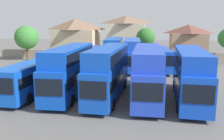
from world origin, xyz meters
TOP-DOWN VIEW (x-y plane):
  - ground at (0.00, 18.00)m, footprint 140.00×140.00m
  - depot_boundary_wall at (0.00, 24.86)m, footprint 56.00×0.50m
  - bus_1 at (-7.74, -0.31)m, footprint 2.85×10.90m
  - bus_2 at (-3.93, 0.14)m, footprint 3.00×11.64m
  - bus_3 at (0.16, -0.25)m, footprint 2.80×11.44m
  - bus_4 at (3.97, 0.12)m, footprint 2.82×11.89m
  - bus_5 at (7.95, -0.28)m, footprint 3.05×11.17m
  - bus_6 at (-5.59, 14.78)m, footprint 3.05×10.68m
  - bus_7 at (-1.54, 14.76)m, footprint 3.19×10.27m
  - bus_8 at (1.39, 14.89)m, footprint 3.18×11.22m
  - bus_9 at (5.84, 15.23)m, footprint 3.48×10.93m
  - house_terrace_left at (-13.47, 32.47)m, footprint 10.48×8.21m
  - house_terrace_centre at (-1.49, 33.20)m, footprint 9.09×6.42m
  - house_terrace_right at (12.55, 32.54)m, footprint 8.04×6.72m
  - tree_behind_wall at (3.22, 27.36)m, footprint 3.91×3.91m
  - tree_right_of_lot at (-20.44, 21.86)m, footprint 4.71×4.71m

SIDE VIEW (x-z plane):
  - ground at x=0.00m, z-range 0.00..0.00m
  - depot_boundary_wall at x=0.00m, z-range 0.00..1.80m
  - bus_1 at x=-7.74m, z-range 0.24..3.62m
  - bus_6 at x=-5.59m, z-range 0.24..3.66m
  - bus_9 at x=5.84m, z-range 0.25..3.72m
  - bus_8 at x=1.39m, z-range 0.31..5.16m
  - bus_5 at x=7.95m, z-range 0.31..5.23m
  - bus_2 at x=-3.93m, z-range 0.32..5.29m
  - bus_7 at x=-1.54m, z-range 0.31..5.31m
  - bus_4 at x=3.97m, z-range 0.32..5.31m
  - bus_3 at x=0.16m, z-range 0.32..5.36m
  - house_terrace_right at x=12.55m, z-range 0.07..7.19m
  - house_terrace_left at x=-13.47m, z-range 0.09..8.63m
  - tree_behind_wall at x=3.22m, z-range 1.23..7.67m
  - tree_right_of_lot at x=-20.44m, z-range 1.08..8.00m
  - house_terrace_centre at x=-1.49m, z-range 0.07..9.26m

